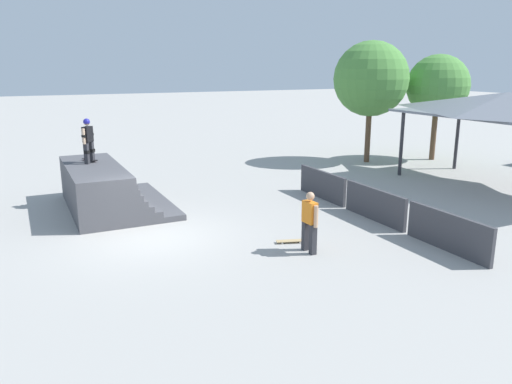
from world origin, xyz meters
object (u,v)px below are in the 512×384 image
Objects in this scene: skateboard_on_deck at (90,160)px; tree_far_back at (371,79)px; bystander_walking at (310,219)px; skater_on_deck at (88,138)px; skateboard_on_ground at (292,241)px; tree_beside_pavilion at (438,86)px.

tree_far_back is at bearing 79.14° from skateboard_on_deck.
bystander_walking reaches higher than skateboard_on_deck.
skateboard_on_deck is at bearing -149.41° from skater_on_deck.
skateboard_on_ground is (-0.83, -0.04, -0.87)m from bystander_walking.
bystander_walking is at bearing 70.54° from skater_on_deck.
skateboard_on_deck is 0.50× the size of bystander_walking.
tree_beside_pavilion is (-8.89, 13.25, 2.95)m from bystander_walking.
tree_beside_pavilion is at bearing 74.25° from skateboard_on_deck.
skater_on_deck is 0.25× the size of tree_far_back.
tree_far_back reaches higher than skateboard_on_deck.
skateboard_on_deck reaches higher than skateboard_on_ground.
tree_beside_pavilion reaches higher than bystander_walking.
tree_beside_pavilion is 0.89× the size of tree_far_back.
skater_on_deck is at bearing 29.13° from bystander_walking.
skateboard_on_deck is 0.96× the size of skateboard_on_ground.
tree_beside_pavilion is (-1.20, 17.73, 2.26)m from skateboard_on_deck.
tree_far_back is at bearing -46.98° from bystander_walking.
tree_far_back reaches higher than tree_beside_pavilion.
skateboard_on_ground is at bearing 13.29° from skateboard_on_deck.
skateboard_on_deck is at bearing 27.65° from bystander_walking.
tree_beside_pavilion is at bearing 74.70° from tree_far_back.
skater_on_deck is at bearing -27.86° from skateboard_on_deck.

